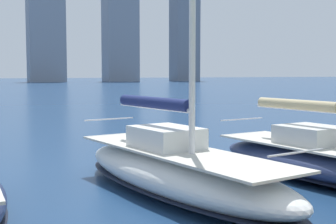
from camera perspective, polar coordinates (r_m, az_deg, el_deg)
sailboat_tan at (r=14.75m, az=18.25°, el=-5.48°), size 3.57×8.44×10.88m
sailboat_navy at (r=12.26m, az=1.00°, el=-6.81°), size 3.66×8.85×12.87m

